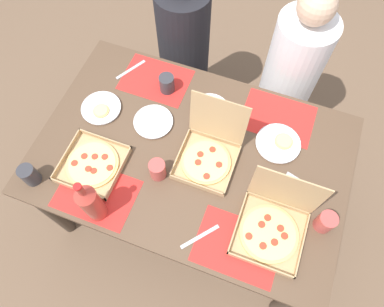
% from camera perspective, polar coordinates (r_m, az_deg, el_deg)
% --- Properties ---
extents(ground_plane, '(6.00, 6.00, 0.00)m').
position_cam_1_polar(ground_plane, '(2.42, 0.00, -7.98)').
color(ground_plane, brown).
extents(dining_table, '(1.51, 0.99, 0.77)m').
position_cam_1_polar(dining_table, '(1.81, 0.00, -1.50)').
color(dining_table, '#3F3328').
rests_on(dining_table, ground_plane).
extents(placemat_near_left, '(0.36, 0.26, 0.00)m').
position_cam_1_polar(placemat_near_left, '(1.69, -15.17, -6.27)').
color(placemat_near_left, red).
rests_on(placemat_near_left, dining_table).
extents(placemat_near_right, '(0.36, 0.26, 0.00)m').
position_cam_1_polar(placemat_near_right, '(1.58, 7.36, -14.61)').
color(placemat_near_right, red).
rests_on(placemat_near_right, dining_table).
extents(placemat_far_left, '(0.36, 0.26, 0.00)m').
position_cam_1_polar(placemat_far_left, '(1.96, -5.87, 11.77)').
color(placemat_far_left, red).
rests_on(placemat_far_left, dining_table).
extents(placemat_far_right, '(0.36, 0.26, 0.00)m').
position_cam_1_polar(placemat_far_right, '(1.86, 13.71, 5.70)').
color(placemat_far_right, red).
rests_on(placemat_far_right, dining_table).
extents(pizza_box_corner_left, '(0.27, 0.30, 0.31)m').
position_cam_1_polar(pizza_box_corner_left, '(1.66, 2.70, 0.16)').
color(pizza_box_corner_left, tan).
rests_on(pizza_box_corner_left, dining_table).
extents(pizza_box_edge_far, '(0.29, 0.30, 0.33)m').
position_cam_1_polar(pizza_box_edge_far, '(1.58, 12.90, -11.11)').
color(pizza_box_edge_far, tan).
rests_on(pizza_box_edge_far, dining_table).
extents(pizza_box_corner_right, '(0.28, 0.28, 0.04)m').
position_cam_1_polar(pizza_box_corner_right, '(1.74, -15.78, -1.68)').
color(pizza_box_corner_right, tan).
rests_on(pizza_box_corner_right, dining_table).
extents(plate_near_right, '(0.20, 0.20, 0.03)m').
position_cam_1_polar(plate_near_right, '(1.89, -14.46, 7.06)').
color(plate_near_right, white).
rests_on(plate_near_right, dining_table).
extents(plate_far_left, '(0.20, 0.20, 0.03)m').
position_cam_1_polar(plate_far_left, '(1.83, 2.86, 7.04)').
color(plate_far_left, white).
rests_on(plate_far_left, dining_table).
extents(plate_middle, '(0.22, 0.22, 0.03)m').
position_cam_1_polar(plate_middle, '(1.78, 13.82, 1.61)').
color(plate_middle, white).
rests_on(plate_middle, dining_table).
extents(plate_near_left, '(0.20, 0.20, 0.02)m').
position_cam_1_polar(plate_near_left, '(1.80, -6.27, 5.10)').
color(plate_near_left, white).
rests_on(plate_near_left, dining_table).
extents(soda_bottle, '(0.09, 0.09, 0.32)m').
position_cam_1_polar(soda_bottle, '(1.54, -16.09, -7.62)').
color(soda_bottle, '#B2382D').
rests_on(soda_bottle, dining_table).
extents(cup_red, '(0.08, 0.08, 0.10)m').
position_cam_1_polar(cup_red, '(1.63, -5.58, -2.61)').
color(cup_red, '#BF4742').
rests_on(cup_red, dining_table).
extents(cup_clear_left, '(0.08, 0.08, 0.10)m').
position_cam_1_polar(cup_clear_left, '(1.64, 20.77, -10.29)').
color(cup_clear_left, '#BF4742').
rests_on(cup_clear_left, dining_table).
extents(cup_spare, '(0.08, 0.08, 0.11)m').
position_cam_1_polar(cup_spare, '(1.77, -24.79, -3.16)').
color(cup_spare, '#333338').
rests_on(cup_spare, dining_table).
extents(cup_clear_right, '(0.08, 0.08, 0.10)m').
position_cam_1_polar(cup_clear_right, '(1.87, -4.09, 11.20)').
color(cup_clear_right, '#333338').
rests_on(cup_clear_right, dining_table).
extents(fork_by_near_left, '(0.11, 0.17, 0.00)m').
position_cam_1_polar(fork_by_near_left, '(2.02, -9.86, 13.21)').
color(fork_by_near_left, '#B7B7BC').
rests_on(fork_by_near_left, dining_table).
extents(knife_by_near_right, '(0.21, 0.07, 0.00)m').
position_cam_1_polar(knife_by_near_right, '(1.73, 18.05, -4.91)').
color(knife_by_near_right, '#B7B7BC').
rests_on(knife_by_near_right, dining_table).
extents(fork_by_far_left, '(0.13, 0.16, 0.00)m').
position_cam_1_polar(fork_by_far_left, '(1.57, 1.28, -13.29)').
color(fork_by_far_left, '#B7B7BC').
rests_on(fork_by_far_left, dining_table).
extents(diner_left_seat, '(0.32, 0.32, 1.21)m').
position_cam_1_polar(diner_left_seat, '(2.36, -1.31, 15.88)').
color(diner_left_seat, black).
rests_on(diner_left_seat, ground_plane).
extents(diner_right_seat, '(0.32, 0.32, 1.23)m').
position_cam_1_polar(diner_right_seat, '(2.28, 15.10, 11.02)').
color(diner_right_seat, white).
rests_on(diner_right_seat, ground_plane).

